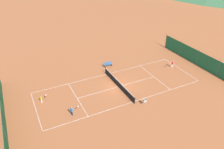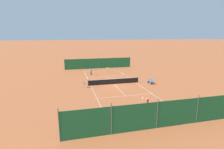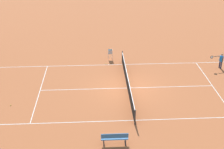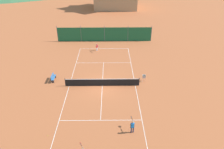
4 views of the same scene
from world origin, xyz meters
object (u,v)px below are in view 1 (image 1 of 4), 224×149
at_px(player_near_service, 172,64).
at_px(tennis_ball_service_box, 155,69).
at_px(player_far_service, 72,110).
at_px(tennis_ball_far_corner, 142,99).
at_px(player_far_baseline, 41,98).
at_px(tennis_net, 118,84).
at_px(tennis_ball_alley_right, 54,85).
at_px(ball_hopper, 145,101).
at_px(courtside_bench, 108,64).

bearing_deg(player_near_service, tennis_ball_service_box, -105.29).
xyz_separation_m(player_near_service, player_far_service, (4.13, -19.00, 0.03)).
relative_size(player_near_service, player_far_service, 0.96).
relative_size(tennis_ball_service_box, tennis_ball_far_corner, 1.00).
distance_m(player_far_service, player_far_baseline, 5.11).
xyz_separation_m(tennis_net, tennis_ball_far_corner, (4.23, 1.44, -0.47)).
distance_m(player_near_service, tennis_ball_alley_right, 19.74).
distance_m(ball_hopper, courtside_bench, 11.64).
relative_size(player_far_service, tennis_ball_far_corner, 19.75).
bearing_deg(ball_hopper, tennis_ball_far_corner, 157.85).
bearing_deg(ball_hopper, tennis_ball_alley_right, -136.61).
bearing_deg(ball_hopper, player_far_service, -104.43).
distance_m(tennis_ball_far_corner, courtside_bench, 10.58).
bearing_deg(tennis_ball_service_box, player_far_baseline, -87.93).
bearing_deg(player_far_service, tennis_ball_alley_right, -176.97).
distance_m(tennis_net, player_far_baseline, 10.96).
bearing_deg(player_near_service, tennis_net, -83.94).
bearing_deg(tennis_ball_far_corner, tennis_ball_alley_right, -132.11).
height_order(player_near_service, tennis_ball_service_box, player_near_service).
relative_size(player_far_baseline, tennis_ball_far_corner, 16.76).
xyz_separation_m(tennis_net, tennis_ball_alley_right, (-4.70, -8.44, -0.47)).
height_order(tennis_ball_service_box, courtside_bench, courtside_bench).
bearing_deg(player_near_service, player_far_service, -77.73).
distance_m(tennis_ball_service_box, ball_hopper, 10.13).
relative_size(tennis_ball_service_box, courtside_bench, 0.04).
bearing_deg(tennis_net, ball_hopper, 10.78).
relative_size(player_far_service, ball_hopper, 1.46).
distance_m(player_far_baseline, tennis_ball_far_corner, 13.51).
bearing_deg(ball_hopper, courtside_bench, 178.34).
height_order(tennis_net, tennis_ball_service_box, tennis_net).
bearing_deg(tennis_ball_alley_right, courtside_bench, 99.56).
xyz_separation_m(player_far_baseline, tennis_ball_alley_right, (-3.42, 2.45, -0.62)).
xyz_separation_m(player_far_baseline, ball_hopper, (6.57, 11.89, 0.01)).
xyz_separation_m(tennis_ball_far_corner, tennis_ball_alley_right, (-8.93, -9.88, 0.00)).
relative_size(tennis_net, tennis_ball_alley_right, 139.09).
xyz_separation_m(player_near_service, courtside_bench, (-5.18, -9.62, -0.28)).
relative_size(tennis_net, player_far_service, 7.04).
relative_size(player_near_service, tennis_ball_alley_right, 18.94).
height_order(player_far_baseline, tennis_ball_far_corner, player_far_baseline).
xyz_separation_m(ball_hopper, courtside_bench, (-11.64, 0.34, -0.21)).
relative_size(player_far_baseline, tennis_ball_service_box, 16.76).
height_order(tennis_ball_alley_right, courtside_bench, courtside_bench).
relative_size(tennis_net, tennis_ball_far_corner, 139.09).
distance_m(player_far_service, tennis_ball_far_corner, 9.58).
distance_m(tennis_ball_service_box, tennis_ball_alley_right, 16.71).
xyz_separation_m(player_far_service, tennis_ball_service_box, (-4.93, 16.08, -0.73)).
xyz_separation_m(player_far_service, player_far_baseline, (-4.24, -2.85, -0.11)).
height_order(player_near_service, tennis_ball_alley_right, player_near_service).
distance_m(tennis_net, tennis_ball_alley_right, 9.67).
relative_size(tennis_net, player_far_baseline, 8.30).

